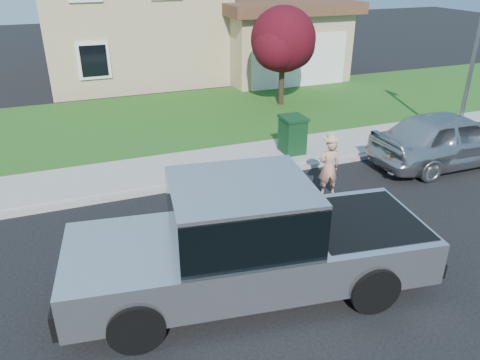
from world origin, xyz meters
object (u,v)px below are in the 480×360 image
(ornamental_tree, at_px, (284,42))
(street_lamp, at_px, (477,51))
(trash_bin, at_px, (292,134))
(woman, at_px, (329,166))
(pickup_truck, at_px, (249,242))
(sedan, at_px, (449,138))

(ornamental_tree, bearing_deg, street_lamp, -61.16)
(ornamental_tree, xyz_separation_m, trash_bin, (-1.97, -4.86, -1.79))
(ornamental_tree, bearing_deg, trash_bin, -112.09)
(ornamental_tree, bearing_deg, woman, -106.90)
(pickup_truck, xyz_separation_m, street_lamp, (8.79, 4.17, 2.00))
(sedan, relative_size, street_lamp, 0.88)
(sedan, xyz_separation_m, ornamental_tree, (-1.93, 6.95, 1.72))
(trash_bin, xyz_separation_m, street_lamp, (5.27, -1.13, 2.27))
(sedan, distance_m, ornamental_tree, 7.42)
(pickup_truck, xyz_separation_m, ornamental_tree, (5.49, 10.16, 1.52))
(sedan, height_order, trash_bin, sedan)
(pickup_truck, distance_m, street_lamp, 9.93)
(woman, bearing_deg, ornamental_tree, -94.83)
(trash_bin, bearing_deg, sedan, -28.48)
(woman, height_order, trash_bin, woman)
(ornamental_tree, xyz_separation_m, street_lamp, (3.30, -5.99, 0.48))
(street_lamp, bearing_deg, trash_bin, 169.48)
(trash_bin, relative_size, street_lamp, 0.21)
(sedan, xyz_separation_m, street_lamp, (1.36, 0.96, 2.20))
(sedan, distance_m, trash_bin, 4.43)
(pickup_truck, height_order, woman, pickup_truck)
(woman, height_order, sedan, woman)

